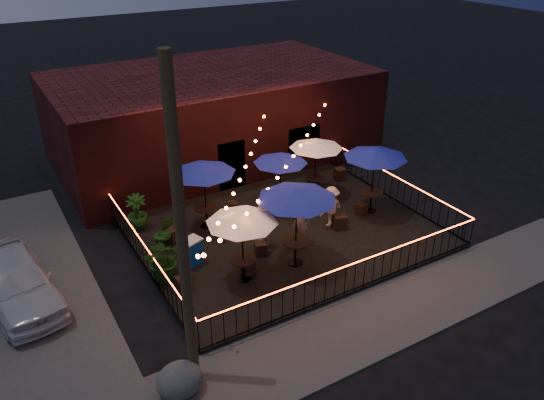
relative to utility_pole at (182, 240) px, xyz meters
The scene contains 36 objects.
ground 7.21m from the utility_pole, 25.71° to the left, with size 110.00×110.00×0.00m, color black.
patio 8.11m from the utility_pole, 40.43° to the left, with size 10.00×8.00×0.15m, color black.
sidewalk 6.74m from the utility_pole, ahead, with size 18.00×2.50×0.05m, color #454240.
brick_building 14.27m from the utility_pole, 63.05° to the left, with size 14.00×8.00×4.00m.
utility_pole is the anchor object (origin of this frame).
fence_front 6.38m from the utility_pole, ahead, with size 10.00×0.04×1.04m.
fence_left 5.70m from the utility_pole, 85.03° to the left, with size 0.04×8.00×1.04m.
fence_right 11.85m from the utility_pole, 23.86° to the left, with size 0.04×8.00×1.04m.
festoon_lights 6.32m from the utility_pole, 44.40° to the left, with size 10.02×8.72×1.32m.
cafe_table_0 4.34m from the utility_pole, 44.63° to the left, with size 2.48×2.48×2.37m.
cafe_table_1 7.28m from the utility_pole, 63.19° to the left, with size 2.78×2.78×2.48m.
cafe_table_2 5.59m from the utility_pole, 30.21° to the left, with size 3.05×3.05×2.74m.
cafe_table_3 8.93m from the utility_pole, 44.81° to the left, with size 2.40×2.40×2.23m.
cafe_table_4 10.10m from the utility_pole, 25.02° to the left, with size 2.56×2.56×2.58m.
cafe_table_5 10.50m from the utility_pole, 38.99° to the left, with size 2.49×2.49×2.32m.
bistro_chair_0 4.94m from the utility_pole, 72.24° to the left, with size 0.40×0.40×0.47m, color black.
bistro_chair_1 5.66m from the utility_pole, 43.95° to the left, with size 0.36×0.36×0.43m, color black.
bistro_chair_2 7.21m from the utility_pole, 73.35° to the left, with size 0.41×0.41×0.49m, color black.
bistro_chair_3 7.73m from the utility_pole, 60.61° to the left, with size 0.35×0.35×0.42m, color black.
bistro_chair_4 6.54m from the utility_pole, 43.20° to the left, with size 0.38×0.38×0.45m, color black.
bistro_chair_5 7.30m from the utility_pole, 35.17° to the left, with size 0.33×0.33×0.40m, color black.
bistro_chair_6 8.85m from the utility_pole, 56.42° to the left, with size 0.37×0.37×0.44m, color black.
bistro_chair_7 10.44m from the utility_pole, 45.19° to the left, with size 0.42×0.42×0.50m, color black.
bistro_chair_8 8.95m from the utility_pole, 27.56° to the left, with size 0.44×0.44×0.52m, color black.
bistro_chair_9 10.26m from the utility_pole, 26.12° to the left, with size 0.34×0.34×0.41m, color black.
bistro_chair_10 11.17m from the utility_pole, 39.62° to the left, with size 0.38×0.38×0.45m, color black.
bistro_chair_11 12.53m from the utility_pole, 35.89° to the left, with size 0.43×0.43×0.51m, color black.
patron_a 7.36m from the utility_pole, 34.26° to the left, with size 0.65×0.43×1.79m, color #E1AF92.
patron_b 6.66m from the utility_pole, 44.00° to the left, with size 0.78×0.61×1.60m, color #CFAC87.
patron_c 8.76m from the utility_pole, 30.19° to the left, with size 0.99×0.57×1.54m, color tan.
potted_shrub_a 5.21m from the utility_pole, 78.88° to the left, with size 1.26×1.09×1.40m, color #0D340A.
potted_shrub_b 6.63m from the utility_pole, 76.30° to the left, with size 0.71×0.57×1.29m, color #193810.
potted_shrub_c 8.17m from the utility_pole, 82.26° to the left, with size 0.73×0.73×1.30m, color #153D12.
cooler 5.84m from the utility_pole, 67.70° to the left, with size 0.80×0.69×0.90m.
boulder 3.65m from the utility_pole, 152.74° to the right, with size 1.00×0.85×0.78m, color #4A4A45.
car_white 7.01m from the utility_pole, 121.15° to the left, with size 1.76×4.37×1.49m, color silver.
Camera 1 is at (-8.58, -11.74, 9.99)m, focal length 35.00 mm.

